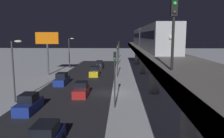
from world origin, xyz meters
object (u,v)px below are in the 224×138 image
object	(u,v)px
sedan_blue_3	(29,104)
traffic_light_distant	(119,47)
traffic_light_near	(115,71)
commercial_billboard	(47,42)
rail_signal	(174,23)
subway_train	(148,37)
traffic_light_far	(118,50)
sedan_black	(99,65)
sedan_red	(81,90)
sedan_yellow	(95,72)
sedan_blue_2	(62,80)
traffic_light_mid	(117,56)

from	to	relation	value
sedan_blue_3	traffic_light_distant	bearing A→B (deg)	-98.65
traffic_light_near	traffic_light_distant	xyz separation A→B (m)	(0.00, -59.46, 0.00)
traffic_light_near	traffic_light_distant	bearing A→B (deg)	-90.00
sedan_blue_3	commercial_billboard	world-z (taller)	commercial_billboard
sedan_blue_3	traffic_light_near	xyz separation A→B (m)	(-9.30, -1.65, 3.40)
traffic_light_distant	rail_signal	bearing A→B (deg)	92.93
subway_train	traffic_light_far	world-z (taller)	subway_train
sedan_black	traffic_light_distant	bearing A→B (deg)	80.49
sedan_black	commercial_billboard	world-z (taller)	commercial_billboard
subway_train	sedan_blue_3	distance (m)	23.73
sedan_black	traffic_light_far	size ratio (longest dim) A/B	0.72
sedan_red	sedan_yellow	world-z (taller)	same
sedan_blue_2	subway_train	bearing A→B (deg)	-167.46
sedan_blue_2	traffic_light_near	distance (m)	15.74
sedan_red	traffic_light_distant	world-z (taller)	traffic_light_distant
sedan_red	sedan_blue_3	world-z (taller)	same
subway_train	traffic_light_far	bearing A→B (deg)	-77.26
sedan_black	sedan_red	distance (m)	26.44
sedan_red	subway_train	bearing A→B (deg)	46.08
subway_train	sedan_red	world-z (taller)	subway_train
traffic_light_mid	commercial_billboard	size ratio (longest dim) A/B	0.72
sedan_blue_2	sedan_red	size ratio (longest dim) A/B	1.07
sedan_blue_2	traffic_light_mid	bearing A→B (deg)	-140.77
rail_signal	sedan_blue_3	world-z (taller)	rail_signal
sedan_red	traffic_light_far	world-z (taller)	traffic_light_far
sedan_black	commercial_billboard	xyz separation A→B (m)	(9.89, 9.86, 6.03)
traffic_light_near	traffic_light_mid	world-z (taller)	same
rail_signal	sedan_blue_2	bearing A→B (deg)	-61.65
rail_signal	sedan_red	distance (m)	20.36
subway_train	commercial_billboard	xyz separation A→B (m)	(20.04, -6.04, -1.09)
sedan_blue_2	sedan_black	bearing A→B (deg)	-103.49
subway_train	sedan_yellow	size ratio (longest dim) A/B	9.12
commercial_billboard	sedan_yellow	bearing A→B (deg)	174.35
rail_signal	traffic_light_distant	bearing A→B (deg)	-87.07
subway_train	traffic_light_mid	bearing A→B (deg)	-38.31
sedan_blue_2	sedan_blue_3	xyz separation A→B (m)	(-0.00, 13.88, -0.00)
sedan_black	traffic_light_near	distance (m)	31.94
sedan_yellow	traffic_light_far	distance (m)	19.94
sedan_yellow	traffic_light_distant	bearing A→B (deg)	83.11
rail_signal	commercial_billboard	distance (m)	38.03
sedan_blue_2	traffic_light_distant	world-z (taller)	traffic_light_distant
rail_signal	sedan_red	size ratio (longest dim) A/B	0.95
sedan_yellow	rail_signal	bearing A→B (deg)	-75.53
subway_train	sedan_red	xyz separation A→B (m)	(10.16, 10.55, -7.12)
subway_train	sedan_blue_3	xyz separation A→B (m)	(14.76, 17.16, -7.12)
sedan_blue_2	traffic_light_mid	size ratio (longest dim) A/B	0.71
subway_train	sedan_blue_3	bearing A→B (deg)	49.31
traffic_light_mid	traffic_light_far	xyz separation A→B (m)	(0.00, -19.82, 0.00)
sedan_black	sedan_blue_3	xyz separation A→B (m)	(4.60, 33.06, 0.00)
sedan_blue_3	traffic_light_far	xyz separation A→B (m)	(-9.30, -41.29, 3.40)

